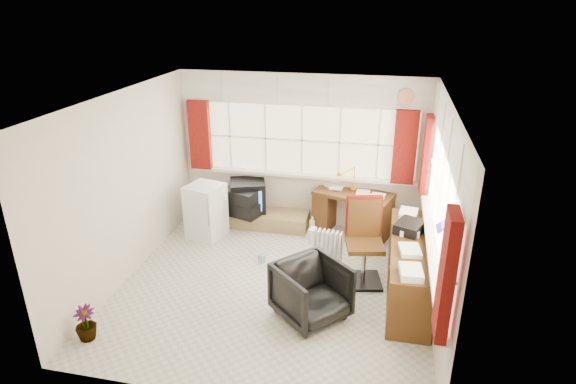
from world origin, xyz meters
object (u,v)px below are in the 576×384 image
(desk, at_px, (353,210))
(task_chair, at_px, (364,237))
(desk_lamp, at_px, (354,173))
(mini_fridge, at_px, (206,211))
(tv_bench, at_px, (266,219))
(credenza, at_px, (409,267))
(radiator, at_px, (327,255))
(crt_tv, at_px, (248,196))
(office_chair, at_px, (311,291))

(desk, xyz_separation_m, task_chair, (0.25, -1.34, 0.23))
(desk_lamp, xyz_separation_m, mini_fridge, (-2.24, -0.74, -0.54))
(task_chair, bearing_deg, tv_bench, 143.05)
(tv_bench, bearing_deg, credenza, -33.70)
(radiator, bearing_deg, desk, 79.53)
(credenza, bearing_deg, crt_tv, 148.96)
(desk, distance_m, tv_bench, 1.45)
(desk_lamp, bearing_deg, crt_tv, -174.79)
(desk_lamp, distance_m, radiator, 1.58)
(task_chair, relative_size, crt_tv, 1.68)
(desk, distance_m, radiator, 1.30)
(desk, xyz_separation_m, mini_fridge, (-2.26, -0.62, 0.05))
(mini_fridge, bearing_deg, radiator, -17.80)
(radiator, bearing_deg, task_chair, -7.77)
(radiator, relative_size, credenza, 0.31)
(credenza, height_order, tv_bench, credenza)
(office_chair, relative_size, radiator, 1.23)
(desk_lamp, bearing_deg, desk, -82.66)
(tv_bench, bearing_deg, mini_fridge, -146.92)
(desk_lamp, distance_m, crt_tv, 1.79)
(radiator, height_order, mini_fridge, mini_fridge)
(mini_fridge, bearing_deg, credenza, -17.41)
(desk, height_order, crt_tv, crt_tv)
(office_chair, distance_m, tv_bench, 2.54)
(desk_lamp, height_order, tv_bench, desk_lamp)
(desk_lamp, bearing_deg, tv_bench, -171.97)
(desk, xyz_separation_m, crt_tv, (-1.74, -0.04, 0.12))
(desk, relative_size, desk_lamp, 3.33)
(desk, bearing_deg, radiator, -100.47)
(tv_bench, xyz_separation_m, mini_fridge, (-0.83, -0.54, 0.31))
(desk_lamp, height_order, task_chair, task_chair)
(task_chair, relative_size, mini_fridge, 1.34)
(desk_lamp, relative_size, tv_bench, 0.29)
(task_chair, height_order, credenza, task_chair)
(desk, bearing_deg, credenza, -61.89)
(tv_bench, height_order, crt_tv, crt_tv)
(credenza, distance_m, mini_fridge, 3.26)
(office_chair, distance_m, mini_fridge, 2.62)
(task_chair, relative_size, credenza, 0.58)
(desk, bearing_deg, office_chair, -96.83)
(tv_bench, relative_size, crt_tv, 2.01)
(desk, xyz_separation_m, tv_bench, (-1.42, -0.08, -0.26))
(radiator, distance_m, crt_tv, 1.96)
(desk_lamp, height_order, office_chair, desk_lamp)
(desk_lamp, relative_size, radiator, 0.64)
(credenza, bearing_deg, task_chair, 156.70)
(credenza, relative_size, mini_fridge, 2.30)
(tv_bench, bearing_deg, desk_lamp, 8.03)
(desk_lamp, relative_size, task_chair, 0.34)
(desk_lamp, bearing_deg, mini_fridge, -161.69)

